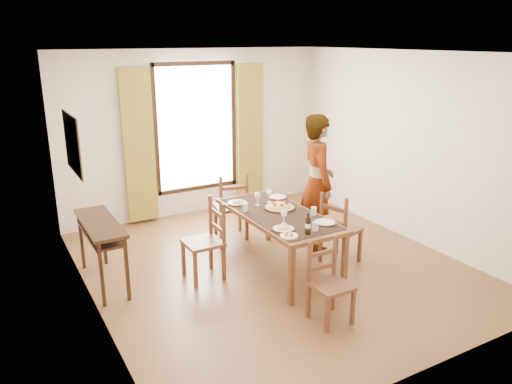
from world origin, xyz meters
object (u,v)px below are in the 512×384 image
man (317,183)px  pasta_platter (280,205)px  dining_table (278,218)px  console_table (100,231)px

man → pasta_platter: 0.78m
dining_table → pasta_platter: (0.10, 0.13, 0.12)m
console_table → man: (2.89, -0.35, 0.27)m
man → pasta_platter: man is taller
console_table → dining_table: 2.16m
console_table → man: man is taller
console_table → man: bearing=-6.9°
console_table → pasta_platter: pasta_platter is taller
dining_table → pasta_platter: bearing=53.8°
console_table → pasta_platter: (2.15, -0.55, 0.12)m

